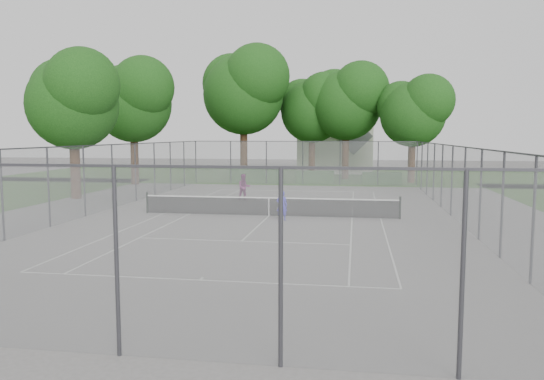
# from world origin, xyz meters

# --- Properties ---
(ground) EXTENTS (120.00, 120.00, 0.00)m
(ground) POSITION_xyz_m (0.00, 0.00, 0.00)
(ground) COLOR slate
(ground) RESTS_ON ground
(grass_far) EXTENTS (60.00, 20.00, 0.00)m
(grass_far) POSITION_xyz_m (0.00, 26.00, 0.00)
(grass_far) COLOR #254B15
(grass_far) RESTS_ON ground
(court_markings) EXTENTS (11.03, 23.83, 0.01)m
(court_markings) POSITION_xyz_m (0.00, 0.00, 0.01)
(court_markings) COLOR beige
(court_markings) RESTS_ON ground
(tennis_net) EXTENTS (12.87, 0.10, 1.10)m
(tennis_net) POSITION_xyz_m (0.00, 0.00, 0.51)
(tennis_net) COLOR black
(tennis_net) RESTS_ON ground
(perimeter_fence) EXTENTS (18.08, 34.08, 3.52)m
(perimeter_fence) POSITION_xyz_m (0.00, 0.00, 1.81)
(perimeter_fence) COLOR #38383D
(perimeter_fence) RESTS_ON ground
(tree_far_left) EXTENTS (8.36, 7.63, 12.02)m
(tree_far_left) POSITION_xyz_m (-5.79, 21.67, 8.26)
(tree_far_left) COLOR #351F13
(tree_far_left) RESTS_ON ground
(tree_far_midleft) EXTENTS (6.79, 6.20, 9.76)m
(tree_far_midleft) POSITION_xyz_m (0.21, 24.22, 6.71)
(tree_far_midleft) COLOR #351F13
(tree_far_midleft) RESTS_ON ground
(tree_far_midright) EXTENTS (7.31, 6.67, 10.50)m
(tree_far_midright) POSITION_xyz_m (3.39, 22.97, 7.22)
(tree_far_midright) COLOR #351F13
(tree_far_midright) RESTS_ON ground
(tree_far_right) EXTENTS (6.24, 5.70, 8.97)m
(tree_far_right) POSITION_xyz_m (8.98, 20.03, 6.16)
(tree_far_right) COLOR #351F13
(tree_far_right) RESTS_ON ground
(tree_side_back) EXTENTS (7.09, 6.47, 10.19)m
(tree_side_back) POSITION_xyz_m (-13.46, 14.94, 7.00)
(tree_side_back) COLOR #351F13
(tree_side_back) RESTS_ON ground
(tree_side_front) EXTENTS (6.46, 5.90, 9.29)m
(tree_side_front) POSITION_xyz_m (-13.17, 5.14, 6.38)
(tree_side_front) COLOR #351F13
(tree_side_front) RESTS_ON ground
(hedge_left) EXTENTS (4.50, 1.35, 1.12)m
(hedge_left) POSITION_xyz_m (-4.10, 18.41, 0.56)
(hedge_left) COLOR #204C18
(hedge_left) RESTS_ON ground
(hedge_mid) EXTENTS (3.17, 0.91, 1.00)m
(hedge_mid) POSITION_xyz_m (0.87, 18.74, 0.50)
(hedge_mid) COLOR #204C18
(hedge_mid) RESTS_ON ground
(hedge_right) EXTENTS (3.15, 1.15, 0.94)m
(hedge_right) POSITION_xyz_m (6.38, 18.50, 0.47)
(hedge_right) COLOR #204C18
(hedge_right) RESTS_ON ground
(house) EXTENTS (7.73, 5.99, 9.62)m
(house) POSITION_xyz_m (2.10, 31.38, 3.87)
(house) COLOR silver
(house) RESTS_ON ground
(girl_player) EXTENTS (0.56, 0.40, 1.41)m
(girl_player) POSITION_xyz_m (0.82, -1.20, 0.71)
(girl_player) COLOR #3D37D1
(girl_player) RESTS_ON ground
(woman_player) EXTENTS (0.99, 0.90, 1.64)m
(woman_player) POSITION_xyz_m (-2.51, 5.88, 0.82)
(woman_player) COLOR #6E2459
(woman_player) RESTS_ON ground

